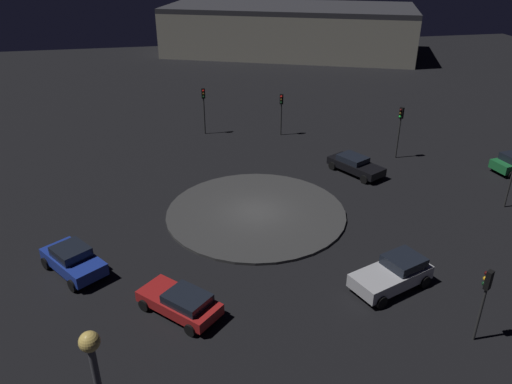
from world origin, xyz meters
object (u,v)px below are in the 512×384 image
(traffic_light_southeast, at_px, (400,123))
(traffic_light_east, at_px, (204,102))
(car_silver, at_px, (393,273))
(car_blue, at_px, (73,260))
(store_building, at_px, (289,30))
(traffic_light_east_near, at_px, (281,106))
(car_red, at_px, (181,302))
(car_black, at_px, (355,165))
(traffic_light_southwest, at_px, (485,291))

(traffic_light_southeast, distance_m, traffic_light_east, 17.13)
(car_silver, bearing_deg, traffic_light_east, -94.45)
(car_blue, height_order, store_building, store_building)
(traffic_light_east_near, distance_m, store_building, 36.82)
(car_blue, relative_size, car_silver, 0.92)
(car_red, height_order, store_building, store_building)
(car_red, bearing_deg, traffic_light_southeast, -93.19)
(car_black, distance_m, traffic_light_east, 15.18)
(car_black, relative_size, traffic_light_east_near, 1.24)
(car_silver, relative_size, traffic_light_southwest, 1.24)
(car_blue, distance_m, car_red, 7.07)
(car_red, height_order, traffic_light_east_near, traffic_light_east_near)
(traffic_light_southeast, xyz_separation_m, traffic_light_east_near, (6.98, 8.03, -0.31))
(car_silver, xyz_separation_m, traffic_light_east_near, (22.82, 0.46, 1.93))
(car_silver, distance_m, store_building, 59.11)
(car_silver, xyz_separation_m, traffic_light_southwest, (-4.29, -1.96, 1.88))
(car_black, relative_size, traffic_light_southwest, 1.26)
(car_black, distance_m, car_red, 19.62)
(traffic_light_southwest, bearing_deg, car_blue, 34.95)
(car_silver, relative_size, car_red, 1.11)
(traffic_light_east, xyz_separation_m, store_building, (33.85, -16.56, 0.52))
(traffic_light_southeast, bearing_deg, traffic_light_southwest, 46.17)
(car_black, bearing_deg, car_red, -73.89)
(car_silver, relative_size, car_black, 0.98)
(car_blue, distance_m, traffic_light_east, 22.10)
(car_silver, distance_m, traffic_light_east, 25.60)
(car_red, xyz_separation_m, traffic_light_east, (24.50, -3.60, 2.34))
(car_blue, relative_size, car_red, 1.02)
(car_red, bearing_deg, traffic_light_east_near, -68.40)
(traffic_light_east_near, bearing_deg, car_blue, -21.04)
(traffic_light_southeast, bearing_deg, traffic_light_east_near, -69.23)
(car_red, bearing_deg, car_silver, -133.77)
(traffic_light_east_near, bearing_deg, car_red, -4.69)
(traffic_light_east_near, bearing_deg, store_building, -175.70)
(car_black, bearing_deg, car_blue, -92.89)
(car_black, relative_size, traffic_light_southeast, 1.11)
(car_blue, bearing_deg, car_silver, -141.21)
(car_blue, bearing_deg, traffic_light_southwest, -151.54)
(traffic_light_southwest, bearing_deg, store_building, -36.24)
(car_blue, bearing_deg, traffic_light_east, -60.40)
(car_blue, height_order, traffic_light_east, traffic_light_east)
(car_red, relative_size, store_building, 0.10)
(car_black, height_order, store_building, store_building)
(car_blue, xyz_separation_m, car_silver, (-4.43, -16.32, 0.02))
(car_silver, bearing_deg, car_red, -20.72)
(car_blue, height_order, car_red, car_blue)
(car_red, bearing_deg, car_black, -89.63)
(traffic_light_east, bearing_deg, store_building, 147.49)
(car_silver, xyz_separation_m, car_black, (13.68, -3.19, -0.10))
(car_blue, relative_size, traffic_light_east, 1.01)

